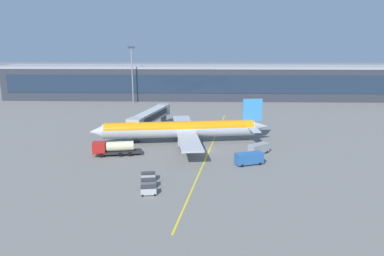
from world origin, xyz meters
TOP-DOWN VIEW (x-y plane):
  - ground_plane at (0.00, 0.00)m, footprint 700.00×700.00m
  - apron_lead_in_line at (1.24, 2.00)m, footprint 11.93×79.19m
  - terminal_building at (11.42, 78.43)m, footprint 201.40×17.78m
  - main_airliner at (-6.03, 6.54)m, footprint 45.12×36.08m
  - jet_bridge at (-15.00, 17.90)m, footprint 9.02×24.52m
  - fuel_tanker at (-20.61, -3.75)m, footprint 11.07×4.37m
  - crew_van at (12.46, -1.33)m, footprint 5.24×4.72m
  - lavatory_truck at (9.33, -8.95)m, footprint 6.23×4.08m
  - baggage_cart_0 at (-9.61, -24.67)m, footprint 2.86×1.98m
  - baggage_cart_1 at (-10.11, -21.51)m, footprint 2.86×1.98m
  - baggage_cart_2 at (-10.61, -18.35)m, footprint 2.86×1.98m
  - apron_light_mast_0 at (-29.62, 66.47)m, footprint 2.80×0.50m

SIDE VIEW (x-z plane):
  - ground_plane at x=0.00m, z-range 0.00..0.00m
  - apron_lead_in_line at x=1.24m, z-range 0.00..0.01m
  - baggage_cart_0 at x=-9.61m, z-range 0.04..1.52m
  - baggage_cart_1 at x=-10.11m, z-range 0.04..1.52m
  - baggage_cart_2 at x=-10.61m, z-range 0.04..1.52m
  - crew_van at x=12.46m, z-range 0.16..2.46m
  - lavatory_truck at x=9.33m, z-range 0.17..2.67m
  - fuel_tanker at x=-20.61m, z-range 0.12..3.37m
  - main_airliner at x=-6.03m, z-range -1.88..9.21m
  - jet_bridge at x=-15.00m, z-range 1.52..7.88m
  - terminal_building at x=11.42m, z-range 0.02..14.68m
  - apron_light_mast_0 at x=-29.62m, z-range 1.98..25.04m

